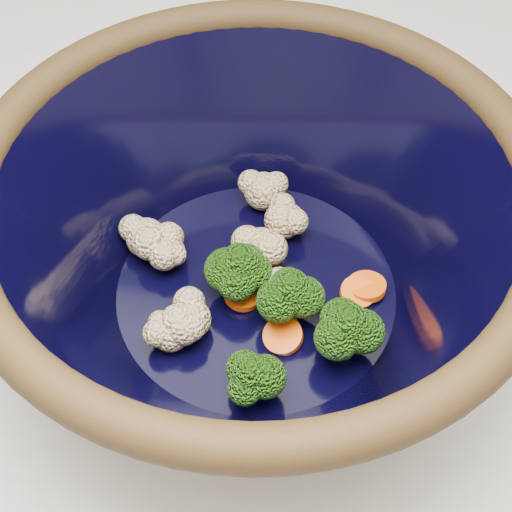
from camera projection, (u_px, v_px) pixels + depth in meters
The scene contains 2 objects.
mixing_bowl at pixel (256, 242), 0.51m from camera, with size 0.46×0.46×0.17m.
vegetable_pile at pixel (261, 282), 0.53m from camera, with size 0.21×0.21×0.06m.
Camera 1 is at (0.08, -0.27, 1.39)m, focal length 50.00 mm.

